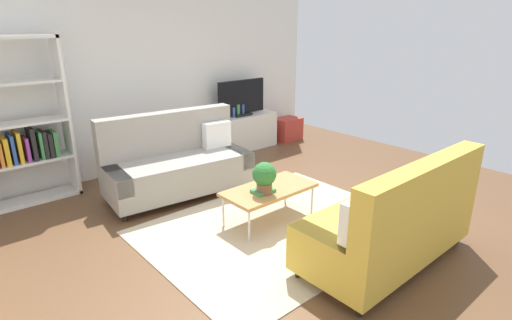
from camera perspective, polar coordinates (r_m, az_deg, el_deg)
The scene contains 17 objects.
ground_plane at distance 4.89m, azimuth 2.47°, elevation -8.43°, with size 7.68×7.68×0.00m, color brown.
wall_far at distance 6.70m, azimuth -14.35°, elevation 11.54°, with size 6.40×0.12×2.90m, color white.
area_rug at distance 4.71m, azimuth 3.05°, elevation -9.49°, with size 2.90×2.20×0.01m, color beige.
couch_beige at distance 5.55m, azimuth -11.04°, elevation -0.39°, with size 1.98×1.04×1.10m.
couch_green at distance 4.08m, azimuth 18.75°, elevation -8.26°, with size 1.90×0.84×1.10m.
coffee_table at distance 4.70m, azimuth 1.88°, elevation -4.27°, with size 1.10×0.56×0.42m.
tv_console at distance 7.43m, azimuth -2.11°, elevation 3.91°, with size 1.40×0.44×0.64m, color silver.
tv at distance 7.28m, azimuth -2.07°, elevation 8.69°, with size 1.00×0.20×0.64m.
bookshelf at distance 5.85m, azimuth -30.16°, elevation 3.64°, with size 1.10×0.36×2.10m.
storage_trunk at distance 8.10m, azimuth 4.43°, elevation 4.40°, with size 0.52×0.40×0.44m, color #B2382D.
potted_plant at distance 4.47m, azimuth 1.19°, elevation -2.32°, with size 0.27×0.27×0.37m.
table_book_0 at distance 4.56m, azimuth 1.00°, elevation -4.39°, with size 0.24×0.18×0.04m, color #3F8C4C.
vase_0 at distance 7.04m, azimuth -6.10°, elevation 6.27°, with size 0.14×0.14×0.15m, color silver.
vase_1 at distance 7.15m, azimuth -4.81°, elevation 6.65°, with size 0.13×0.13×0.19m, color #33B29E.
bottle_0 at distance 7.19m, azimuth -3.17°, elevation 6.73°, with size 0.05×0.05×0.18m, color #3359B2.
bottle_1 at distance 7.25m, azimuth -2.53°, elevation 7.00°, with size 0.06×0.06×0.22m, color #3F8C4C.
bottle_2 at distance 7.32m, azimuth -1.85°, elevation 7.07°, with size 0.05×0.05×0.21m, color #3359B2.
Camera 1 is at (-3.00, -3.14, 2.24)m, focal length 28.30 mm.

